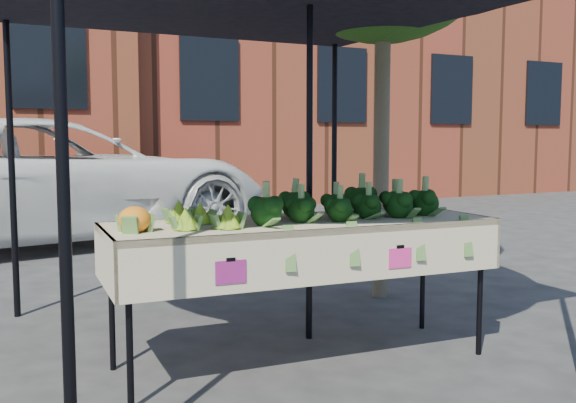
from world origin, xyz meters
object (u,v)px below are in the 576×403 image
(vehicle, at_px, (47,17))
(canopy, at_px, (258,144))
(table, at_px, (302,292))
(street_tree, at_px, (382,75))

(vehicle, bearing_deg, canopy, 176.35)
(table, height_order, street_tree, street_tree)
(canopy, distance_m, street_tree, 1.76)
(vehicle, relative_size, street_tree, 1.54)
(canopy, relative_size, street_tree, 0.81)
(table, xyz_separation_m, street_tree, (1.42, 1.21, 1.50))
(table, bearing_deg, vehicle, 97.83)
(street_tree, bearing_deg, canopy, -154.32)
(vehicle, bearing_deg, table, 176.47)
(canopy, xyz_separation_m, vehicle, (-0.71, 5.24, 1.63))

